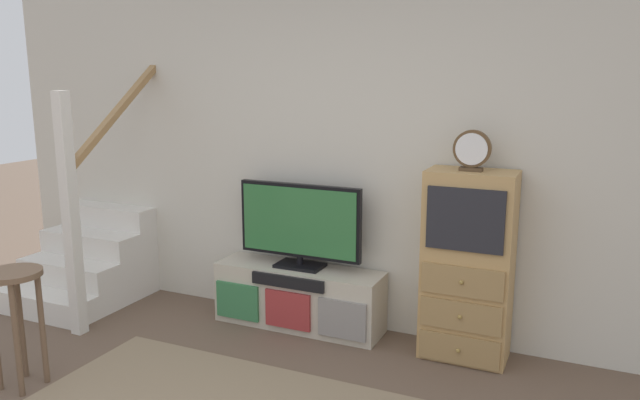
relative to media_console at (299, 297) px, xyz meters
The scene contains 7 objects.
back_wall 1.19m from the media_console, 41.70° to the left, with size 6.40×0.12×2.70m, color beige.
media_console is the anchor object (origin of this frame).
television 0.58m from the media_console, 90.00° to the left, with size 0.98×0.22×0.64m.
side_cabinet 1.33m from the media_console, ahead, with size 0.58×0.38×1.30m.
desk_clock 1.73m from the media_console, ahead, with size 0.24×0.08×0.27m.
staircase 1.94m from the media_console, behind, with size 1.00×1.36×2.20m.
bar_stool_near 1.95m from the media_console, 126.87° to the right, with size 0.34×0.34×0.75m.
Camera 1 is at (1.69, -1.79, 1.91)m, focal length 34.40 mm.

